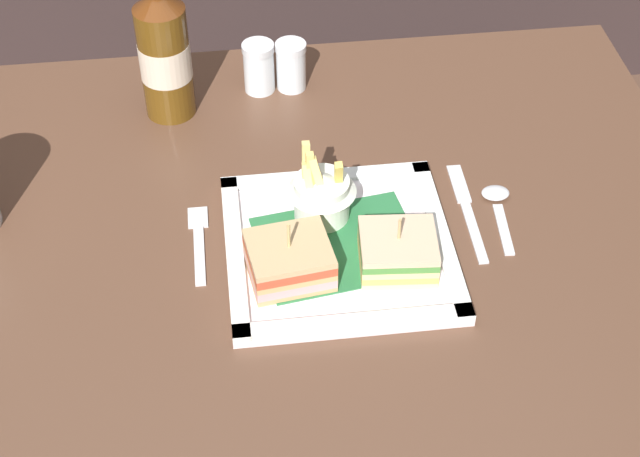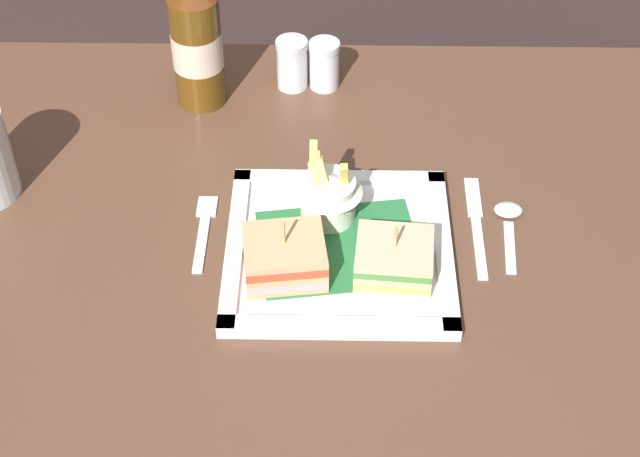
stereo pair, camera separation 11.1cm
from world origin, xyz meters
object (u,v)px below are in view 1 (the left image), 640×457
object	(u,v)px
dining_table	(303,332)
square_plate	(339,247)
sandwich_half_right	(398,252)
knife	(466,207)
salt_shaker	(259,70)
pepper_shaker	(291,68)
fork	(199,239)
spoon	(497,202)
sandwich_half_left	(289,260)
beer_bottle	(164,51)
fries_cup	(321,191)

from	to	relation	value
dining_table	square_plate	distance (m)	0.15
square_plate	sandwich_half_right	size ratio (longest dim) A/B	2.86
knife	dining_table	bearing A→B (deg)	-165.10
salt_shaker	pepper_shaker	distance (m)	0.05
fork	salt_shaker	size ratio (longest dim) A/B	1.78
spoon	pepper_shaker	bearing A→B (deg)	129.18
sandwich_half_left	salt_shaker	distance (m)	0.38
dining_table	sandwich_half_right	size ratio (longest dim) A/B	11.15
sandwich_half_left	knife	xyz separation A→B (m)	(0.23, 0.10, -0.03)
sandwich_half_left	knife	distance (m)	0.25
fork	salt_shaker	xyz separation A→B (m)	(0.10, 0.30, 0.03)
fork	pepper_shaker	world-z (taller)	pepper_shaker
sandwich_half_right	fork	size ratio (longest dim) A/B	0.70
knife	pepper_shaker	distance (m)	0.34
sandwich_half_right	spoon	xyz separation A→B (m)	(0.14, 0.10, -0.03)
dining_table	beer_bottle	world-z (taller)	beer_bottle
knife	square_plate	bearing A→B (deg)	-161.77
square_plate	fries_cup	xyz separation A→B (m)	(-0.01, 0.05, 0.04)
fork	salt_shaker	distance (m)	0.31
square_plate	fries_cup	world-z (taller)	fries_cup
dining_table	pepper_shaker	size ratio (longest dim) A/B	14.36
sandwich_half_right	salt_shaker	world-z (taller)	sandwich_half_right
square_plate	pepper_shaker	xyz separation A→B (m)	(-0.02, 0.34, 0.02)
fork	pepper_shaker	bearing A→B (deg)	64.58
sandwich_half_right	fork	world-z (taller)	sandwich_half_right
sandwich_half_left	salt_shaker	size ratio (longest dim) A/B	1.36
knife	sandwich_half_right	bearing A→B (deg)	-137.72
square_plate	sandwich_half_right	bearing A→B (deg)	-33.37
sandwich_half_right	sandwich_half_left	bearing A→B (deg)	-180.00
square_plate	spoon	distance (m)	0.21
square_plate	pepper_shaker	distance (m)	0.34
dining_table	beer_bottle	distance (m)	0.41
dining_table	pepper_shaker	bearing A→B (deg)	86.13
square_plate	spoon	bearing A→B (deg)	15.49
sandwich_half_right	knife	distance (m)	0.14
square_plate	salt_shaker	distance (m)	0.34
pepper_shaker	knife	bearing A→B (deg)	-56.22
sandwich_half_left	beer_bottle	bearing A→B (deg)	110.90
square_plate	salt_shaker	size ratio (longest dim) A/B	3.57
knife	salt_shaker	size ratio (longest dim) A/B	2.39
dining_table	square_plate	size ratio (longest dim) A/B	3.90
square_plate	pepper_shaker	world-z (taller)	pepper_shaker
sandwich_half_right	square_plate	bearing A→B (deg)	146.63
sandwich_half_left	beer_bottle	xyz separation A→B (m)	(-0.13, 0.34, 0.06)
beer_bottle	fork	size ratio (longest dim) A/B	2.04
sandwich_half_right	fries_cup	size ratio (longest dim) A/B	0.87
sandwich_half_left	fork	world-z (taller)	sandwich_half_left
salt_shaker	fries_cup	bearing A→B (deg)	-79.52
sandwich_half_right	fork	distance (m)	0.24
square_plate	fork	size ratio (longest dim) A/B	2.01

